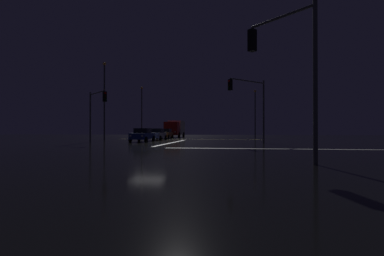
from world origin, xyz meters
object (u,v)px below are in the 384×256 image
Objects in this scene: sedan_orange at (165,134)px; traffic_signal_ne at (250,98)px; sedan_blue at (142,135)px; streetlamp_right_far at (255,110)px; traffic_signal_se at (286,57)px; sedan_silver at (157,134)px; traffic_signal_nw at (96,106)px; streetlamp_left_near at (104,96)px; box_truck at (175,128)px; streetlamp_left_far at (142,108)px.

traffic_signal_ne is at bearing -50.85° from sedan_orange.
sedan_blue is 0.51× the size of streetlamp_right_far.
traffic_signal_se is 0.78× the size of streetlamp_right_far.
traffic_signal_nw is at bearing -117.56° from sedan_silver.
streetlamp_left_near is (-6.20, -8.62, 5.10)m from sedan_orange.
traffic_signal_se is (12.86, -40.22, 2.79)m from box_truck.
traffic_signal_se reaches higher than sedan_blue.
streetlamp_left_near reaches higher than box_truck.
traffic_signal_nw is at bearing 179.97° from traffic_signal_ne.
traffic_signal_ne is (12.02, -8.57, 3.78)m from sedan_silver.
traffic_signal_se is (12.52, -25.55, 3.70)m from sedan_silver.
streetlamp_right_far is (14.51, -0.59, 3.22)m from box_truck.
box_truck is 1.25× the size of traffic_signal_se.
sedan_blue is 1.00× the size of sedan_orange.
streetlamp_left_far is (-6.46, 19.89, 4.61)m from sedan_blue.
streetlamp_right_far reaches higher than traffic_signal_ne.
traffic_signal_ne is (12.17, -2.76, 3.78)m from sedan_blue.
box_truck is 0.98× the size of streetlamp_right_far.
traffic_signal_ne is 1.00× the size of traffic_signal_se.
streetlamp_left_near reaches higher than sedan_blue.
streetlamp_left_near is at bearing 128.99° from traffic_signal_se.
sedan_blue is 0.46× the size of streetlamp_left_far.
sedan_orange is 10.69m from streetlamp_left_far.
sedan_blue is 21.42m from streetlamp_left_far.
traffic_signal_nw is at bearing -129.46° from streetlamp_right_far.
sedan_orange is 11.78m from streetlamp_left_near.
sedan_orange is at bearing 129.15° from traffic_signal_ne.
traffic_signal_nw is at bearing -100.08° from box_truck.
sedan_silver is 14.71m from box_truck.
sedan_orange is 0.65× the size of traffic_signal_se.
streetlamp_left_near is at bearing 107.87° from traffic_signal_nw.
sedan_orange is at bearing -90.50° from box_truck.
sedan_orange is 34.94m from traffic_signal_se.
traffic_signal_se is (0.50, -16.98, -0.08)m from traffic_signal_ne.
streetlamp_left_far is at bearing 90.00° from streetlamp_left_near.
streetlamp_right_far is at bearing 26.86° from sedan_orange.
traffic_signal_nw is (-4.06, -15.26, 3.17)m from sedan_orange.
streetlamp_left_near is (-19.13, 23.63, 1.40)m from traffic_signal_se.
streetlamp_left_near reaches higher than streetlamp_right_far.
sedan_orange is (-0.26, 12.51, 0.00)m from sedan_blue.
sedan_silver is at bearing -86.52° from sedan_orange.
traffic_signal_se is at bearing -51.01° from streetlamp_left_near.
streetlamp_right_far is at bearing 84.58° from traffic_signal_ne.
sedan_orange is 0.52× the size of box_truck.
sedan_blue is at bearing 167.23° from traffic_signal_ne.
sedan_silver and sedan_orange have the same top height.
sedan_blue is at bearing -125.74° from streetlamp_right_far.
streetlamp_left_far is at bearing 115.14° from sedan_silver.
box_truck is 18.23m from streetlamp_left_near.
sedan_silver is 0.65× the size of traffic_signal_se.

